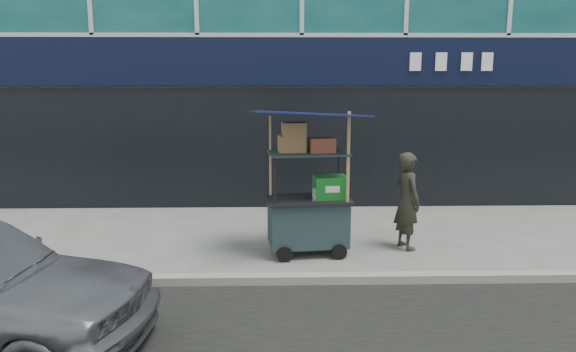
{
  "coord_description": "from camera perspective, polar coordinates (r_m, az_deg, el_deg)",
  "views": [
    {
      "loc": [
        -0.53,
        -7.19,
        2.82
      ],
      "look_at": [
        -0.33,
        1.2,
        1.17
      ],
      "focal_mm": 35.0,
      "sensor_mm": 36.0,
      "label": 1
    }
  ],
  "objects": [
    {
      "name": "vendor_man",
      "position": [
        8.91,
        12.01,
        -2.48
      ],
      "size": [
        0.53,
        0.65,
        1.53
      ],
      "primitive_type": "imported",
      "rotation": [
        0.0,
        0.0,
        1.91
      ],
      "color": "#27281D",
      "rests_on": "ground"
    },
    {
      "name": "vendor_cart",
      "position": [
        8.47,
        2.17,
        -2.8
      ],
      "size": [
        1.78,
        1.35,
        2.23
      ],
      "rotation": [
        0.0,
        0.0,
        0.11
      ],
      "color": "#1B2C2D",
      "rests_on": "ground"
    },
    {
      "name": "ground",
      "position": [
        7.74,
        2.69,
        -10.27
      ],
      "size": [
        80.0,
        80.0,
        0.0
      ],
      "primitive_type": "plane",
      "color": "#5F605B",
      "rests_on": "ground"
    },
    {
      "name": "curb",
      "position": [
        7.53,
        2.8,
        -10.4
      ],
      "size": [
        80.0,
        0.18,
        0.12
      ],
      "primitive_type": "cube",
      "color": "gray",
      "rests_on": "ground"
    }
  ]
}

